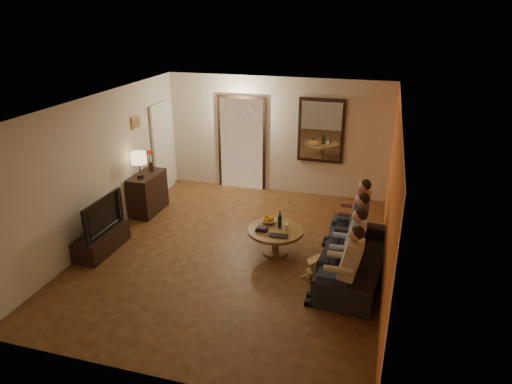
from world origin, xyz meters
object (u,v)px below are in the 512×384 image
(person_d, at_px, (355,217))
(coffee_table, at_px, (275,241))
(sofa, at_px, (356,257))
(person_c, at_px, (353,232))
(person_b, at_px, (349,250))
(dog, at_px, (323,262))
(bowl, at_px, (269,221))
(dresser, at_px, (148,193))
(person_a, at_px, (345,271))
(tv_stand, at_px, (102,241))
(laptop, at_px, (277,237))
(tv, at_px, (98,215))
(wine_bottle, at_px, (280,219))
(table_lamp, at_px, (139,165))

(person_d, xyz_separation_m, coffee_table, (-1.29, -0.56, -0.38))
(sofa, height_order, person_c, person_c)
(person_b, relative_size, dog, 2.14)
(person_b, xyz_separation_m, bowl, (-1.47, 0.86, -0.12))
(dresser, relative_size, person_a, 0.77)
(person_b, bearing_deg, tv_stand, -178.48)
(person_a, distance_m, dog, 0.84)
(person_d, xyz_separation_m, laptop, (-1.19, -0.84, -0.14))
(sofa, bearing_deg, person_a, -179.80)
(tv, relative_size, person_a, 0.91)
(dresser, distance_m, person_a, 4.76)
(dresser, distance_m, dog, 4.13)
(dresser, xyz_separation_m, laptop, (3.03, -1.23, 0.05))
(person_c, xyz_separation_m, person_d, (0.00, 0.60, 0.00))
(wine_bottle, bearing_deg, table_lamp, 168.12)
(coffee_table, xyz_separation_m, wine_bottle, (0.05, 0.10, 0.38))
(person_c, bearing_deg, wine_bottle, 173.40)
(tv, distance_m, sofa, 4.36)
(sofa, distance_m, person_b, 0.42)
(person_c, relative_size, laptop, 3.65)
(dog, xyz_separation_m, bowl, (-1.09, 0.79, 0.20))
(table_lamp, xyz_separation_m, tv, (0.00, -1.48, -0.41))
(dog, bearing_deg, person_c, 32.13)
(tv_stand, height_order, person_c, person_c)
(tv, relative_size, person_c, 0.91)
(table_lamp, distance_m, laptop, 3.26)
(table_lamp, distance_m, person_c, 4.32)
(tv_stand, xyz_separation_m, person_c, (4.22, 0.71, 0.41))
(tv_stand, distance_m, person_b, 4.24)
(tv, relative_size, bowl, 4.19)
(dresser, relative_size, bowl, 3.58)
(table_lamp, height_order, sofa, table_lamp)
(person_d, bearing_deg, dresser, 174.71)
(tv, xyz_separation_m, person_d, (4.22, 1.31, -0.09))
(person_d, bearing_deg, sofa, -83.66)
(tv_stand, bearing_deg, dresser, 90.00)
(bowl, xyz_separation_m, laptop, (0.28, -0.50, -0.02))
(person_d, height_order, wine_bottle, person_d)
(coffee_table, height_order, bowl, bowl)
(dog, bearing_deg, sofa, 3.09)
(person_c, height_order, coffee_table, person_c)
(tv, xyz_separation_m, wine_bottle, (2.98, 0.86, -0.08))
(dresser, bearing_deg, laptop, -22.03)
(person_b, bearing_deg, bowl, 149.56)
(sofa, relative_size, bowl, 8.44)
(tv, bearing_deg, tv_stand, 0.00)
(table_lamp, height_order, person_c, table_lamp)
(dog, bearing_deg, coffee_table, 126.12)
(person_a, xyz_separation_m, person_c, (0.00, 1.20, 0.00))
(laptop, bearing_deg, person_c, 10.24)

